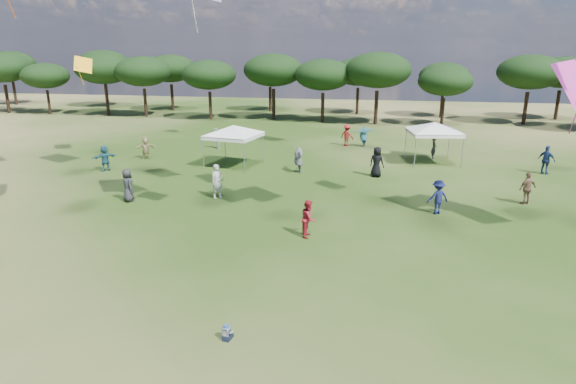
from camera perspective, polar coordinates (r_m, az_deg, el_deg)
name	(u,v)px	position (r m, az deg, el deg)	size (l,w,h in m)	color
tree_line	(370,71)	(56.23, 9.74, 13.92)	(108.78, 17.63, 7.77)	black
tent_left	(233,127)	(33.22, -6.50, 7.65)	(6.47, 6.47, 3.15)	gray
tent_right	(435,124)	(35.51, 17.01, 7.71)	(6.72, 6.72, 3.20)	gray
toddler	(227,333)	(14.10, -7.25, -16.25)	(0.34, 0.37, 0.48)	black
festival_crowd	(308,157)	(32.27, 2.37, 4.15)	(29.78, 22.08, 1.92)	#161C4E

